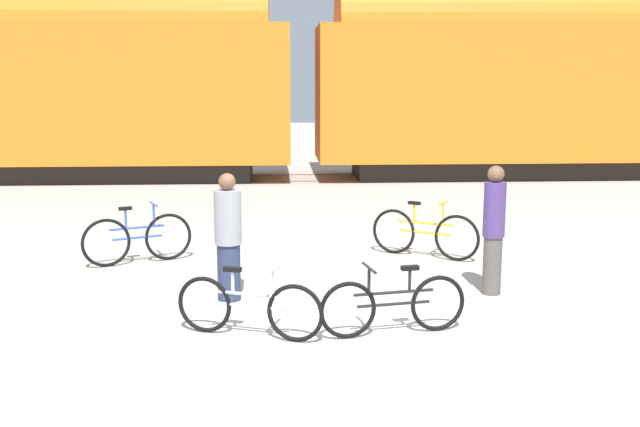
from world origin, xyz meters
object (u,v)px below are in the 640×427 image
freight_train (303,72)px  bicycle_black (393,305)px  bicycle_silver (249,307)px  person_in_purple (494,229)px  bicycle_yellow (425,233)px  bicycle_blue (138,238)px  person_in_grey (228,237)px

freight_train → bicycle_black: 13.84m
bicycle_silver → person_in_purple: bearing=25.6°
bicycle_yellow → bicycle_silver: size_ratio=0.95×
bicycle_yellow → bicycle_blue: bicycle_blue is taller
freight_train → person_in_purple: (2.11, -12.02, -2.14)m
freight_train → bicycle_black: freight_train is taller
bicycle_black → person_in_purple: bearing=44.4°
bicycle_blue → bicycle_silver: (1.87, -3.52, -0.05)m
bicycle_silver → freight_train: bearing=85.3°
person_in_purple → bicycle_silver: bearing=136.7°
bicycle_black → freight_train: bearing=92.2°
bicycle_black → person_in_grey: size_ratio=1.02×
bicycle_yellow → person_in_grey: person_in_grey is taller
bicycle_black → bicycle_blue: bearing=134.7°
person_in_grey → bicycle_silver: bearing=22.2°
bicycle_black → bicycle_blue: (-3.50, 3.54, 0.05)m
bicycle_yellow → bicycle_silver: 4.57m
bicycle_blue → bicycle_black: bearing=-45.3°
bicycle_black → bicycle_silver: (-1.63, 0.01, 0.00)m
bicycle_black → bicycle_blue: size_ratio=1.06×
freight_train → person_in_grey: size_ratio=17.13×
bicycle_black → person_in_purple: 2.28m
freight_train → bicycle_yellow: bearing=-80.7°
freight_train → bicycle_silver: size_ratio=17.29×
person_in_purple → person_in_grey: bearing=112.3°
bicycle_silver → person_in_grey: (-0.31, 1.46, 0.49)m
freight_train → person_in_purple: size_ratio=16.48×
person_in_purple → bicycle_yellow: bearing=34.2°
bicycle_blue → bicycle_silver: bearing=-62.1°
person_in_grey → person_in_purple: bearing=101.3°
bicycle_black → person_in_purple: size_ratio=0.98×
bicycle_yellow → bicycle_blue: size_ratio=0.99×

